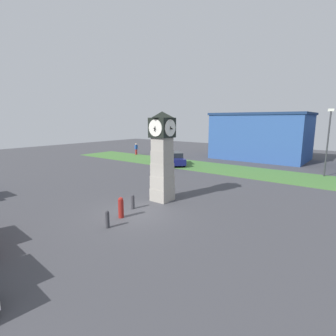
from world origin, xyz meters
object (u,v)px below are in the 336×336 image
(pedestrian_near_bench, at_px, (136,148))
(street_lamp_near_road, at_px, (328,138))
(clock_tower, at_px, (162,155))
(bollard_mid_row, at_px, (121,207))
(bollard_near_tower, at_px, (107,219))
(car_far_lot, at_px, (174,158))
(bollard_far_row, at_px, (133,202))

(pedestrian_near_bench, relative_size, street_lamp_near_road, 0.28)
(clock_tower, distance_m, street_lamp_near_road, 16.89)
(bollard_mid_row, relative_size, street_lamp_near_road, 0.18)
(pedestrian_near_bench, bearing_deg, bollard_near_tower, -48.09)
(car_far_lot, height_order, street_lamp_near_road, street_lamp_near_road)
(bollard_far_row, height_order, pedestrian_near_bench, pedestrian_near_bench)
(clock_tower, xyz_separation_m, car_far_lot, (-7.71, 11.62, -2.27))
(car_far_lot, height_order, pedestrian_near_bench, pedestrian_near_bench)
(bollard_far_row, bearing_deg, bollard_near_tower, -69.27)
(bollard_near_tower, height_order, bollard_far_row, bollard_near_tower)
(bollard_near_tower, height_order, street_lamp_near_road, street_lamp_near_road)
(bollard_near_tower, bearing_deg, bollard_mid_row, 110.73)
(bollard_far_row, xyz_separation_m, street_lamp_near_road, (7.72, 17.59, 3.20))
(bollard_far_row, relative_size, pedestrian_near_bench, 0.50)
(bollard_far_row, relative_size, car_far_lot, 0.19)
(clock_tower, relative_size, pedestrian_near_bench, 3.30)
(bollard_near_tower, relative_size, bollard_mid_row, 0.78)
(bollard_near_tower, relative_size, bollard_far_row, 1.02)
(clock_tower, bearing_deg, pedestrian_near_bench, 139.17)
(bollard_far_row, distance_m, street_lamp_near_road, 19.48)
(car_far_lot, relative_size, street_lamp_near_road, 0.74)
(clock_tower, height_order, car_far_lot, clock_tower)
(bollard_mid_row, distance_m, bollard_far_row, 1.54)
(bollard_mid_row, height_order, pedestrian_near_bench, pedestrian_near_bench)
(bollard_mid_row, xyz_separation_m, street_lamp_near_road, (7.18, 19.02, 3.06))
(bollard_near_tower, height_order, bollard_mid_row, bollard_mid_row)
(clock_tower, relative_size, bollard_near_tower, 6.48)
(bollard_near_tower, relative_size, pedestrian_near_bench, 0.51)
(bollard_far_row, bearing_deg, clock_tower, 82.03)
(bollard_near_tower, height_order, pedestrian_near_bench, pedestrian_near_bench)
(car_far_lot, xyz_separation_m, street_lamp_near_road, (15.09, 3.56, 2.87))
(clock_tower, xyz_separation_m, bollard_mid_row, (0.21, -3.84, -2.45))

